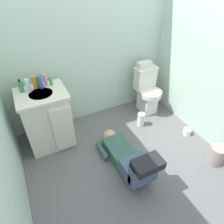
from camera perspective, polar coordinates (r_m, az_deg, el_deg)
ground_plane at (r=2.79m, az=2.36°, el=-11.68°), size 2.94×2.95×0.04m
wall_back at (r=2.89m, az=-7.13°, el=19.34°), size 2.60×0.08×2.40m
wall_right at (r=2.83m, az=27.07°, el=15.23°), size 0.08×1.95×2.40m
toilet at (r=3.34m, az=9.99°, el=5.92°), size 0.36×0.46×0.75m
vanity_cabinet at (r=2.77m, az=-18.00°, el=-1.82°), size 0.60×0.53×0.82m
faucet at (r=2.65m, az=-20.58°, el=7.57°), size 0.02×0.02×0.10m
person_plumber at (r=2.49m, az=4.49°, el=-13.02°), size 0.39×1.06×0.52m
tissue_box at (r=3.18m, az=9.22°, el=13.16°), size 0.22×0.11×0.10m
soap_dispenser at (r=2.62m, az=-24.62°, el=6.59°), size 0.06×0.06×0.17m
bottle_clear at (r=2.58m, az=-22.92°, el=6.96°), size 0.05×0.05×0.17m
bottle_amber at (r=2.63m, az=-21.24°, el=7.98°), size 0.06×0.06×0.16m
bottle_blue at (r=2.61m, az=-19.80°, el=8.12°), size 0.06×0.06×0.17m
bottle_pink at (r=2.64m, az=-18.53°, el=8.66°), size 0.04×0.04×0.16m
bottle_green at (r=2.64m, az=-17.11°, el=8.51°), size 0.04×0.04×0.12m
trash_can at (r=2.88m, az=27.57°, el=-10.87°), size 0.19×0.19×0.27m
paper_towel_roll at (r=3.14m, az=8.26°, el=-2.12°), size 0.11×0.11×0.22m
toilet_paper_roll at (r=3.19m, az=20.67°, el=-5.28°), size 0.11×0.11×0.10m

